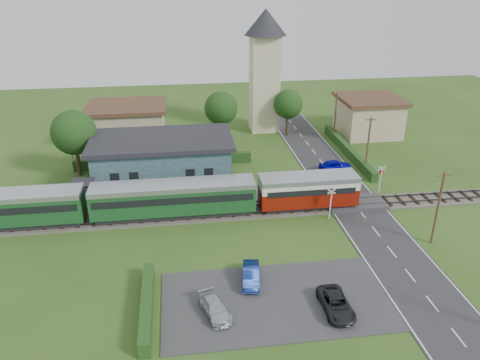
{
  "coord_description": "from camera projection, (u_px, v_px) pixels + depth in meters",
  "views": [
    {
      "loc": [
        -8.03,
        -39.53,
        22.96
      ],
      "look_at": [
        -1.97,
        4.0,
        2.76
      ],
      "focal_mm": 35.0,
      "sensor_mm": 36.0,
      "label": 1
    }
  ],
  "objects": [
    {
      "name": "pedestrian_near",
      "position": [
        210.0,
        188.0,
        50.03
      ],
      "size": [
        0.63,
        0.47,
        1.58
      ],
      "primitive_type": "imported",
      "rotation": [
        0.0,
        0.0,
        3.3
      ],
      "color": "gray",
      "rests_on": "platform"
    },
    {
      "name": "streetlamp_west",
      "position": [
        69.0,
        136.0,
        60.14
      ],
      "size": [
        0.3,
        0.3,
        5.15
      ],
      "color": "#3F3F47",
      "rests_on": "ground"
    },
    {
      "name": "crossing_deck",
      "position": [
        355.0,
        203.0,
        49.12
      ],
      "size": [
        6.2,
        3.4,
        0.45
      ],
      "primitive_type": "cube",
      "color": "#333335",
      "rests_on": "ground"
    },
    {
      "name": "car_park_dark",
      "position": [
        336.0,
        304.0,
        33.84
      ],
      "size": [
        2.0,
        4.21,
        1.16
      ],
      "primitive_type": "imported",
      "rotation": [
        0.0,
        0.0,
        0.02
      ],
      "color": "black",
      "rests_on": "car_park"
    },
    {
      "name": "car_park_blue",
      "position": [
        251.0,
        275.0,
        36.95
      ],
      "size": [
        1.84,
        3.85,
        1.22
      ],
      "primitive_type": "imported",
      "rotation": [
        0.0,
        0.0,
        -0.15
      ],
      "color": "navy",
      "rests_on": "car_park"
    },
    {
      "name": "railway_track",
      "position": [
        262.0,
        210.0,
        47.92
      ],
      "size": [
        76.0,
        3.2,
        0.49
      ],
      "color": "#4C443D",
      "rests_on": "ground"
    },
    {
      "name": "tree_c",
      "position": [
        288.0,
        104.0,
        67.72
      ],
      "size": [
        4.2,
        4.2,
        6.78
      ],
      "color": "#332316",
      "rests_on": "ground"
    },
    {
      "name": "hedge_roadside",
      "position": [
        348.0,
        150.0,
        62.09
      ],
      "size": [
        0.8,
        18.0,
        1.2
      ],
      "primitive_type": "cube",
      "color": "#193814",
      "rests_on": "ground"
    },
    {
      "name": "ground",
      "position": [
        265.0,
        221.0,
        46.16
      ],
      "size": [
        120.0,
        120.0,
        0.0
      ],
      "primitive_type": "plane",
      "color": "#2D4C19"
    },
    {
      "name": "crossing_signal_far",
      "position": [
        381.0,
        175.0,
        50.93
      ],
      "size": [
        0.84,
        0.28,
        3.28
      ],
      "color": "silver",
      "rests_on": "ground"
    },
    {
      "name": "road",
      "position": [
        362.0,
        214.0,
        47.41
      ],
      "size": [
        6.0,
        70.0,
        0.05
      ],
      "primitive_type": "cube",
      "color": "#28282B",
      "rests_on": "ground"
    },
    {
      "name": "utility_pole_b",
      "position": [
        438.0,
        208.0,
        41.03
      ],
      "size": [
        1.4,
        0.22,
        7.0
      ],
      "color": "#473321",
      "rests_on": "ground"
    },
    {
      "name": "crossing_signal_near",
      "position": [
        331.0,
        199.0,
        45.7
      ],
      "size": [
        0.84,
        0.28,
        3.28
      ],
      "color": "silver",
      "rests_on": "ground"
    },
    {
      "name": "church_tower",
      "position": [
        265.0,
        62.0,
        67.72
      ],
      "size": [
        6.0,
        6.0,
        17.6
      ],
      "color": "beige",
      "rests_on": "ground"
    },
    {
      "name": "car_park_silver",
      "position": [
        215.0,
        308.0,
        33.53
      ],
      "size": [
        2.51,
        3.99,
        1.08
      ],
      "primitive_type": "imported",
      "rotation": [
        0.0,
        0.0,
        0.29
      ],
      "color": "#B0B4C5",
      "rests_on": "car_park"
    },
    {
      "name": "station_building",
      "position": [
        163.0,
        159.0,
        53.68
      ],
      "size": [
        16.0,
        9.0,
        5.3
      ],
      "color": "#2D4848",
      "rests_on": "ground"
    },
    {
      "name": "utility_pole_d",
      "position": [
        335.0,
        115.0,
        66.23
      ],
      "size": [
        1.4,
        0.22,
        7.0
      ],
      "color": "#473321",
      "rests_on": "ground"
    },
    {
      "name": "tree_b",
      "position": [
        221.0,
        108.0,
        64.52
      ],
      "size": [
        4.6,
        4.6,
        7.34
      ],
      "color": "#332316",
      "rests_on": "ground"
    },
    {
      "name": "hedge_carpark",
      "position": [
        147.0,
        306.0,
        33.74
      ],
      "size": [
        0.8,
        9.0,
        1.2
      ],
      "primitive_type": "cube",
      "color": "#193814",
      "rests_on": "ground"
    },
    {
      "name": "house_west",
      "position": [
        128.0,
        123.0,
        65.62
      ],
      "size": [
        10.8,
        8.8,
        5.5
      ],
      "color": "tan",
      "rests_on": "ground"
    },
    {
      "name": "train",
      "position": [
        141.0,
        200.0,
        45.55
      ],
      "size": [
        43.2,
        2.9,
        3.4
      ],
      "color": "#232328",
      "rests_on": "ground"
    },
    {
      "name": "car_park",
      "position": [
        275.0,
        300.0,
        35.16
      ],
      "size": [
        17.0,
        9.0,
        0.08
      ],
      "primitive_type": "cube",
      "color": "#333335",
      "rests_on": "ground"
    },
    {
      "name": "streetlamp_east",
      "position": [
        336.0,
        109.0,
        71.2
      ],
      "size": [
        0.3,
        0.3,
        5.15
      ],
      "color": "#3F3F47",
      "rests_on": "ground"
    },
    {
      "name": "utility_pole_c",
      "position": [
        368.0,
        145.0,
        55.43
      ],
      "size": [
        1.4,
        0.22,
        7.0
      ],
      "color": "#473321",
      "rests_on": "ground"
    },
    {
      "name": "house_east",
      "position": [
        368.0,
        115.0,
        69.1
      ],
      "size": [
        8.8,
        8.8,
        5.5
      ],
      "color": "tan",
      "rests_on": "ground"
    },
    {
      "name": "platform",
      "position": [
        163.0,
        201.0,
        49.5
      ],
      "size": [
        30.0,
        3.0,
        0.45
      ],
      "primitive_type": "cube",
      "color": "gray",
      "rests_on": "ground"
    },
    {
      "name": "car_on_road",
      "position": [
        335.0,
        165.0,
        57.1
      ],
      "size": [
        4.06,
        1.83,
        1.35
      ],
      "primitive_type": "imported",
      "rotation": [
        0.0,
        0.0,
        1.63
      ],
      "color": "#0100A1",
      "rests_on": "road"
    },
    {
      "name": "tree_a",
      "position": [
        74.0,
        133.0,
        54.01
      ],
      "size": [
        5.2,
        5.2,
        8.0
      ],
      "color": "#332316",
      "rests_on": "ground"
    },
    {
      "name": "pedestrian_far",
      "position": [
        123.0,
        197.0,
        48.1
      ],
      "size": [
        0.7,
        0.85,
        1.6
      ],
      "primitive_type": "imported",
      "rotation": [
        0.0,
        0.0,
        1.44
      ],
      "color": "gray",
      "rests_on": "platform"
    },
    {
      "name": "hedge_station",
      "position": [
        164.0,
        161.0,
        58.59
      ],
      "size": [
        22.0,
        0.8,
        1.3
      ],
      "primitive_type": "cube",
      "color": "#193814",
      "rests_on": "ground"
    },
    {
      "name": "equipment_hut",
      "position": [
        84.0,
        193.0,
        47.86
      ],
      "size": [
        2.3,
        2.3,
        2.55
      ],
      "color": "beige",
      "rests_on": "platform"
    }
  ]
}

